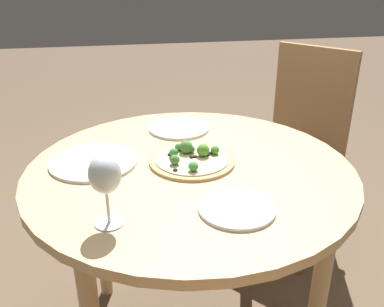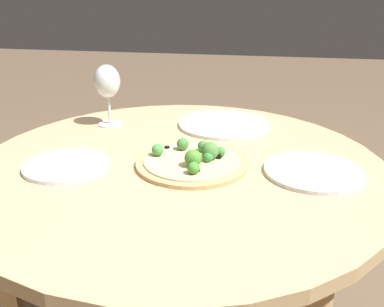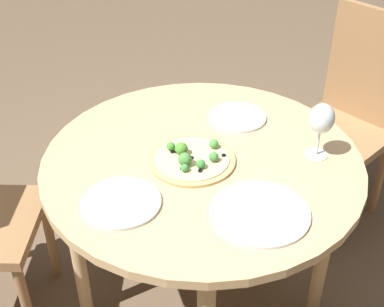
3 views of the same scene
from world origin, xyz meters
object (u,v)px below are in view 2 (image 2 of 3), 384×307
Objects in this scene: plate_side at (224,124)px; pizza at (193,160)px; plate_far at (313,171)px; plate_near at (66,165)px; wine_glass at (107,83)px.

pizza is at bearing -98.05° from plate_side.
plate_near is at bearing -173.70° from plate_far.
pizza is 0.99× the size of plate_side.
plate_near is at bearing -167.67° from pizza.
pizza is 1.36× the size of plate_near.
plate_side is at bearing 47.41° from plate_near.
pizza is 0.31m from plate_side.
plate_far is (0.59, -0.26, -0.13)m from wine_glass.
pizza reaches higher than plate_far.
pizza is at bearing -40.45° from wine_glass.
plate_near is (0.00, -0.33, -0.13)m from wine_glass.
wine_glass reaches higher than plate_side.
wine_glass is 0.66m from plate_far.
wine_glass is 0.92× the size of plate_near.
wine_glass reaches higher than plate_far.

